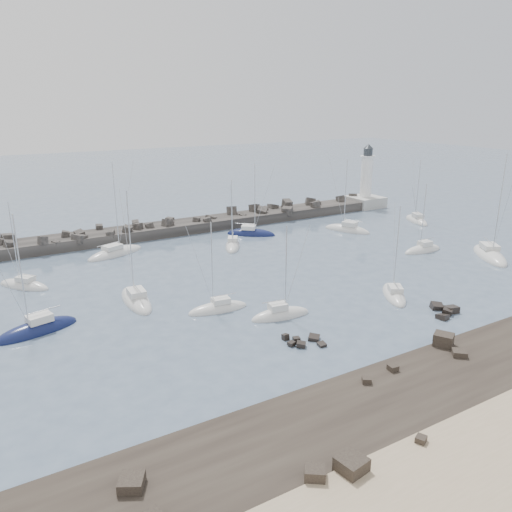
{
  "coord_description": "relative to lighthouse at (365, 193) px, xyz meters",
  "views": [
    {
      "loc": [
        -30.39,
        -44.98,
        22.97
      ],
      "look_at": [
        3.2,
        12.0,
        2.27
      ],
      "focal_mm": 35.0,
      "sensor_mm": 36.0,
      "label": 1
    }
  ],
  "objects": [
    {
      "name": "sailboat_12",
      "position": [
        -1.23,
        -16.31,
        -2.94
      ],
      "size": [
        5.48,
        8.49,
        13.07
      ],
      "color": "silver",
      "rests_on": "ground"
    },
    {
      "name": "sailboat_3",
      "position": [
        -61.74,
        -28.33,
        -2.95
      ],
      "size": [
        3.25,
        9.18,
        14.35
      ],
      "color": "silver",
      "rests_on": "ground"
    },
    {
      "name": "breakwater",
      "position": [
        -54.38,
        0.0,
        -2.77
      ],
      "size": [
        115.0,
        7.51,
        5.27
      ],
      "color": "#2B2826",
      "rests_on": "ground"
    },
    {
      "name": "rock_shelf",
      "position": [
        -47.18,
        -60.01,
        -3.07
      ],
      "size": [
        140.0,
        12.36,
        1.9
      ],
      "color": "black",
      "rests_on": "ground"
    },
    {
      "name": "sailboat_13",
      "position": [
        -49.28,
        -40.62,
        -2.94
      ],
      "size": [
        7.2,
        3.1,
        11.31
      ],
      "color": "silver",
      "rests_on": "ground"
    },
    {
      "name": "sailboat_11",
      "position": [
        -9.48,
        -38.37,
        -2.94
      ],
      "size": [
        8.92,
        10.74,
        16.94
      ],
      "color": "silver",
      "rests_on": "ground"
    },
    {
      "name": "sailboat_9",
      "position": [
        -16.03,
        -31.1,
        -2.94
      ],
      "size": [
        7.38,
        2.58,
        11.76
      ],
      "color": "silver",
      "rests_on": "ground"
    },
    {
      "name": "sailboat_6",
      "position": [
        -40.93,
        -13.6,
        -2.95
      ],
      "size": [
        5.86,
        7.66,
        12.06
      ],
      "color": "silver",
      "rests_on": "ground"
    },
    {
      "name": "ground",
      "position": [
        -47.0,
        -38.0,
        -3.09
      ],
      "size": [
        400.0,
        400.0,
        0.0
      ],
      "primitive_type": "plane",
      "color": "#495B72",
      "rests_on": "ground"
    },
    {
      "name": "rock_cluster_near",
      "position": [
        -50.27,
        -47.06,
        -3.0
      ],
      "size": [
        3.89,
        3.75,
        1.13
      ],
      "color": "black",
      "rests_on": "ground"
    },
    {
      "name": "sailboat_2",
      "position": [
        -73.12,
        -31.0,
        -2.93
      ],
      "size": [
        8.95,
        4.63,
        13.73
      ],
      "color": "#101843",
      "rests_on": "ground"
    },
    {
      "name": "sailboat_4",
      "position": [
        -58.62,
        -8.01,
        -2.96
      ],
      "size": [
        10.23,
        6.31,
        15.32
      ],
      "color": "silver",
      "rests_on": "ground"
    },
    {
      "name": "sailboat_5",
      "position": [
        -54.42,
        -35.46,
        -2.96
      ],
      "size": [
        7.28,
        2.91,
        11.33
      ],
      "color": "silver",
      "rests_on": "ground"
    },
    {
      "name": "sailboat_8",
      "position": [
        -34.45,
        -8.34,
        -2.95
      ],
      "size": [
        8.35,
        7.61,
        13.72
      ],
      "color": "#101843",
      "rests_on": "ground"
    },
    {
      "name": "sailboat_7",
      "position": [
        -33.94,
        -42.6,
        -2.96
      ],
      "size": [
        6.1,
        7.63,
        12.01
      ],
      "color": "silver",
      "rests_on": "ground"
    },
    {
      "name": "sailboat_1",
      "position": [
        -72.62,
        -16.05,
        -2.96
      ],
      "size": [
        6.63,
        7.29,
        11.97
      ],
      "color": "silver",
      "rests_on": "ground"
    },
    {
      "name": "lighthouse",
      "position": [
        0.0,
        0.0,
        0.0
      ],
      "size": [
        7.0,
        7.0,
        14.6
      ],
      "color": "#A4A49F",
      "rests_on": "ground"
    },
    {
      "name": "rock_cluster_far",
      "position": [
        -32.73,
        -49.05,
        -3.01
      ],
      "size": [
        3.92,
        3.96,
        1.56
      ],
      "color": "black",
      "rests_on": "ground"
    },
    {
      "name": "sailboat_10",
      "position": [
        -17.83,
        -14.99,
        -2.94
      ],
      "size": [
        6.23,
        9.17,
        14.08
      ],
      "color": "silver",
      "rests_on": "ground"
    }
  ]
}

